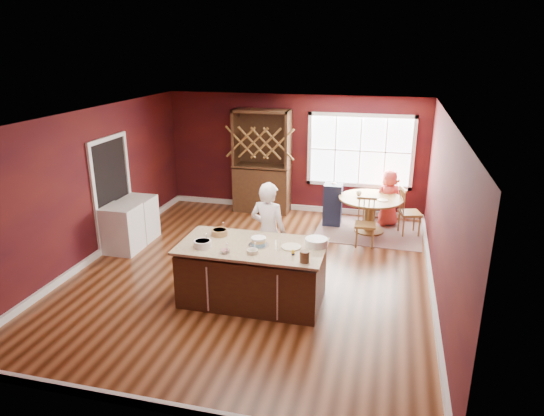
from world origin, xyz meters
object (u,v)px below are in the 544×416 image
(chair_south, at_px, (365,223))
(washer, at_px, (122,229))
(dining_table, at_px, (370,208))
(kitchen_island, at_px, (253,274))
(chair_east, at_px, (410,211))
(seated_woman, at_px, (388,198))
(dryer, at_px, (139,218))
(toddler, at_px, (337,188))
(baker, at_px, (268,233))
(chair_north, at_px, (385,200))
(high_chair, at_px, (333,204))
(layer_cake, at_px, (259,241))
(hutch, at_px, (262,162))

(chair_south, xyz_separation_m, washer, (-4.44, -1.38, -0.03))
(dining_table, bearing_deg, kitchen_island, -115.05)
(chair_east, bearing_deg, seated_woman, 28.94)
(washer, bearing_deg, dryer, 90.00)
(dining_table, xyz_separation_m, dryer, (-4.48, -1.52, -0.10))
(kitchen_island, xyz_separation_m, seated_woman, (1.92, 3.87, 0.18))
(seated_woman, bearing_deg, toddler, -18.49)
(baker, bearing_deg, chair_east, -118.96)
(baker, distance_m, chair_north, 3.87)
(chair_east, height_order, high_chair, chair_east)
(kitchen_island, relative_size, seated_woman, 1.77)
(baker, distance_m, toddler, 3.11)
(baker, relative_size, dryer, 1.95)
(toddler, relative_size, dryer, 0.30)
(layer_cake, bearing_deg, chair_north, 66.79)
(hutch, bearing_deg, chair_south, -32.06)
(dining_table, height_order, chair_north, chair_north)
(chair_south, height_order, hutch, hutch)
(high_chair, relative_size, toddler, 3.67)
(baker, height_order, seated_woman, baker)
(chair_north, bearing_deg, seated_woman, 73.33)
(high_chair, xyz_separation_m, hutch, (-1.73, 0.53, 0.71))
(kitchen_island, height_order, layer_cake, layer_cake)
(washer, bearing_deg, hutch, 56.56)
(baker, bearing_deg, dining_table, -108.11)
(toddler, bearing_deg, dryer, -153.44)
(layer_cake, bearing_deg, hutch, 104.48)
(chair_south, relative_size, toddler, 3.67)
(layer_cake, height_order, chair_south, layer_cake)
(dining_table, distance_m, dryer, 4.73)
(baker, xyz_separation_m, high_chair, (0.69, 2.92, -0.38))
(baker, height_order, high_chair, baker)
(chair_north, distance_m, seated_woman, 0.27)
(layer_cake, distance_m, dryer, 3.57)
(chair_east, distance_m, high_chair, 1.63)
(chair_north, xyz_separation_m, hutch, (-2.83, 0.04, 0.69))
(layer_cake, bearing_deg, high_chair, 79.63)
(layer_cake, relative_size, high_chair, 0.32)
(chair_east, bearing_deg, kitchen_island, 128.95)
(chair_south, height_order, chair_north, chair_north)
(kitchen_island, relative_size, layer_cake, 7.09)
(kitchen_island, distance_m, toddler, 3.82)
(chair_north, xyz_separation_m, washer, (-4.77, -2.90, -0.05))
(baker, bearing_deg, seated_woman, -108.96)
(chair_south, height_order, seated_woman, seated_woman)
(kitchen_island, relative_size, chair_east, 2.15)
(baker, distance_m, layer_cake, 0.70)
(kitchen_island, height_order, dining_table, kitchen_island)
(dining_table, xyz_separation_m, chair_east, (0.80, 0.06, -0.03))
(layer_cake, xyz_separation_m, seated_woman, (1.82, 3.86, -0.37))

